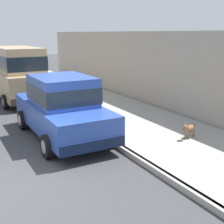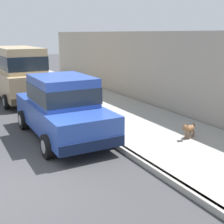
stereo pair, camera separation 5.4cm
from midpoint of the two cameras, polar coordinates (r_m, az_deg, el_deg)
ground_plane at (r=6.83m, az=-19.12°, el=-13.69°), size 80.00×80.00×0.00m
curb at (r=7.85m, az=4.70°, el=-8.51°), size 0.16×64.00×0.14m
sidewalk at (r=8.90m, az=14.50°, el=-6.09°), size 3.60×64.00×0.14m
car_blue_sedan at (r=9.33m, az=-9.21°, el=1.03°), size 2.05×4.61×1.92m
car_tan_van at (r=15.07m, az=-17.04°, el=7.32°), size 2.20×4.93×2.52m
dog_brown at (r=9.19m, az=14.47°, el=-3.06°), size 0.72×0.36×0.49m
building_facade at (r=14.75m, az=4.01°, el=8.63°), size 0.50×20.00×3.23m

